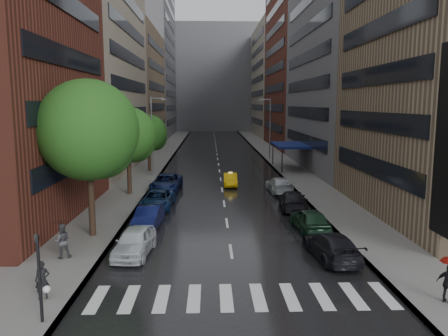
{
  "coord_description": "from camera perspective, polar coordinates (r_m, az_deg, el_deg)",
  "views": [
    {
      "loc": [
        -1.18,
        -19.97,
        8.39
      ],
      "look_at": [
        0.0,
        16.33,
        3.0
      ],
      "focal_mm": 35.0,
      "sensor_mm": 36.0,
      "label": 1
    }
  ],
  "objects": [
    {
      "name": "ground",
      "position": [
        21.69,
        1.45,
        -14.31
      ],
      "size": [
        220.0,
        220.0,
        0.0
      ],
      "primitive_type": "plane",
      "color": "gray",
      "rests_on": "ground"
    },
    {
      "name": "road",
      "position": [
        70.48,
        -0.89,
        1.6
      ],
      "size": [
        14.0,
        140.0,
        0.01
      ],
      "primitive_type": "cube",
      "color": "black",
      "rests_on": "ground"
    },
    {
      "name": "sidewalk_left",
      "position": [
        70.89,
        -8.19,
        1.62
      ],
      "size": [
        4.0,
        140.0,
        0.15
      ],
      "primitive_type": "cube",
      "color": "gray",
      "rests_on": "ground"
    },
    {
      "name": "sidewalk_right",
      "position": [
        71.19,
        6.37,
        1.68
      ],
      "size": [
        4.0,
        140.0,
        0.15
      ],
      "primitive_type": "cube",
      "color": "gray",
      "rests_on": "ground"
    },
    {
      "name": "crosswalk",
      "position": [
        19.87,
        2.4,
        -16.49
      ],
      "size": [
        13.15,
        2.8,
        0.01
      ],
      "color": "silver",
      "rests_on": "ground"
    },
    {
      "name": "buildings_left",
      "position": [
        80.32,
        -12.11,
        13.68
      ],
      "size": [
        8.0,
        108.0,
        38.0
      ],
      "color": "maroon",
      "rests_on": "ground"
    },
    {
      "name": "buildings_right",
      "position": [
        78.64,
        10.29,
        13.15
      ],
      "size": [
        8.05,
        109.1,
        36.0
      ],
      "color": "#937A5B",
      "rests_on": "ground"
    },
    {
      "name": "building_far",
      "position": [
        138.19,
        -1.4,
        11.59
      ],
      "size": [
        40.0,
        14.0,
        32.0
      ],
      "primitive_type": "cube",
      "color": "slate",
      "rests_on": "ground"
    },
    {
      "name": "tree_near",
      "position": [
        27.95,
        -17.31,
        4.73
      ],
      "size": [
        6.2,
        6.2,
        9.88
      ],
      "color": "#382619",
      "rests_on": "ground"
    },
    {
      "name": "tree_mid",
      "position": [
        40.55,
        -12.44,
        4.22
      ],
      "size": [
        5.09,
        5.09,
        8.11
      ],
      "color": "#382619",
      "rests_on": "ground"
    },
    {
      "name": "tree_far",
      "position": [
        53.88,
        -9.81,
        4.53
      ],
      "size": [
        4.44,
        4.44,
        7.07
      ],
      "color": "#382619",
      "rests_on": "ground"
    },
    {
      "name": "taxi",
      "position": [
        44.77,
        0.84,
        -1.52
      ],
      "size": [
        1.43,
        3.93,
        1.29
      ],
      "primitive_type": "imported",
      "rotation": [
        0.0,
        0.0,
        -0.02
      ],
      "color": "yellow",
      "rests_on": "ground"
    },
    {
      "name": "parked_cars_left",
      "position": [
        35.32,
        -8.7,
        -4.13
      ],
      "size": [
        2.98,
        23.44,
        1.6
      ],
      "color": "silver",
      "rests_on": "ground"
    },
    {
      "name": "parked_cars_right",
      "position": [
        32.94,
        9.75,
        -5.11
      ],
      "size": [
        2.56,
        23.15,
        1.54
      ],
      "color": "black",
      "rests_on": "ground"
    },
    {
      "name": "ped_bag_walker",
      "position": [
        20.58,
        -22.6,
        -13.45
      ],
      "size": [
        0.7,
        0.52,
        1.64
      ],
      "color": "black",
      "rests_on": "sidewalk_left"
    },
    {
      "name": "ped_black_umbrella",
      "position": [
        25.14,
        -20.45,
        -8.3
      ],
      "size": [
        1.12,
        1.01,
        2.09
      ],
      "color": "#424146",
      "rests_on": "sidewalk_left"
    },
    {
      "name": "traffic_light",
      "position": [
        18.13,
        -23.01,
        -12.12
      ],
      "size": [
        0.18,
        0.15,
        3.45
      ],
      "color": "black",
      "rests_on": "sidewalk_left"
    },
    {
      "name": "street_lamp_left",
      "position": [
        50.52,
        -9.32,
        4.35
      ],
      "size": [
        1.74,
        0.22,
        9.0
      ],
      "color": "gray",
      "rests_on": "sidewalk_left"
    },
    {
      "name": "street_lamp_right",
      "position": [
        65.67,
        5.95,
        5.34
      ],
      "size": [
        1.74,
        0.22,
        9.0
      ],
      "color": "gray",
      "rests_on": "sidewalk_right"
    },
    {
      "name": "awning",
      "position": [
        56.15,
        8.58,
        2.97
      ],
      "size": [
        4.0,
        8.0,
        3.12
      ],
      "color": "navy",
      "rests_on": "sidewalk_right"
    }
  ]
}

